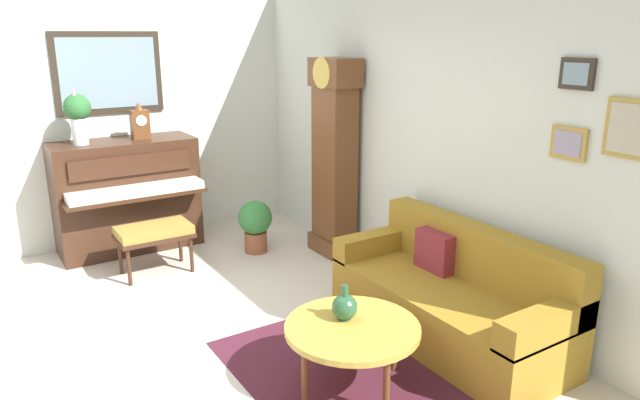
# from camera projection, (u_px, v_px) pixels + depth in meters

# --- Properties ---
(ground_plane) EXTENTS (6.40, 6.00, 0.10)m
(ground_plane) POSITION_uv_depth(u_px,v_px,m) (165.00, 353.00, 4.31)
(ground_plane) COLOR beige
(wall_left) EXTENTS (0.13, 4.90, 2.80)m
(wall_left) POSITION_uv_depth(u_px,v_px,m) (76.00, 117.00, 6.01)
(wall_left) COLOR silver
(wall_left) RESTS_ON ground_plane
(wall_back) EXTENTS (5.30, 0.13, 2.80)m
(wall_back) POSITION_uv_depth(u_px,v_px,m) (418.00, 132.00, 5.13)
(wall_back) COLOR silver
(wall_back) RESTS_ON ground_plane
(area_rug) EXTENTS (2.10, 1.50, 0.01)m
(area_rug) POSITION_uv_depth(u_px,v_px,m) (370.00, 380.00, 3.88)
(area_rug) COLOR #4C1E2D
(area_rug) RESTS_ON ground_plane
(piano) EXTENTS (0.87, 1.44, 1.18)m
(piano) POSITION_uv_depth(u_px,v_px,m) (127.00, 195.00, 6.12)
(piano) COLOR #3D2316
(piano) RESTS_ON ground_plane
(piano_bench) EXTENTS (0.42, 0.70, 0.48)m
(piano_bench) POSITION_uv_depth(u_px,v_px,m) (154.00, 233.00, 5.53)
(piano_bench) COLOR #3D2316
(piano_bench) RESTS_ON ground_plane
(grandfather_clock) EXTENTS (0.52, 0.34, 2.03)m
(grandfather_clock) POSITION_uv_depth(u_px,v_px,m) (334.00, 164.00, 5.91)
(grandfather_clock) COLOR brown
(grandfather_clock) RESTS_ON ground_plane
(couch) EXTENTS (1.90, 0.80, 0.84)m
(couch) POSITION_uv_depth(u_px,v_px,m) (452.00, 298.00, 4.39)
(couch) COLOR olive
(couch) RESTS_ON ground_plane
(coffee_table) EXTENTS (0.88, 0.88, 0.44)m
(coffee_table) POSITION_uv_depth(u_px,v_px,m) (352.00, 330.00, 3.72)
(coffee_table) COLOR gold
(coffee_table) RESTS_ON ground_plane
(mantel_clock) EXTENTS (0.13, 0.18, 0.38)m
(mantel_clock) POSITION_uv_depth(u_px,v_px,m) (140.00, 123.00, 6.01)
(mantel_clock) COLOR brown
(mantel_clock) RESTS_ON piano
(flower_vase) EXTENTS (0.26, 0.26, 0.58)m
(flower_vase) POSITION_uv_depth(u_px,v_px,m) (78.00, 113.00, 5.67)
(flower_vase) COLOR silver
(flower_vase) RESTS_ON piano
(green_jug) EXTENTS (0.17, 0.17, 0.24)m
(green_jug) POSITION_uv_depth(u_px,v_px,m) (345.00, 307.00, 3.77)
(green_jug) COLOR #234C33
(green_jug) RESTS_ON coffee_table
(potted_plant) EXTENTS (0.36, 0.36, 0.56)m
(potted_plant) POSITION_uv_depth(u_px,v_px,m) (255.00, 223.00, 6.10)
(potted_plant) COLOR #935138
(potted_plant) RESTS_ON ground_plane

